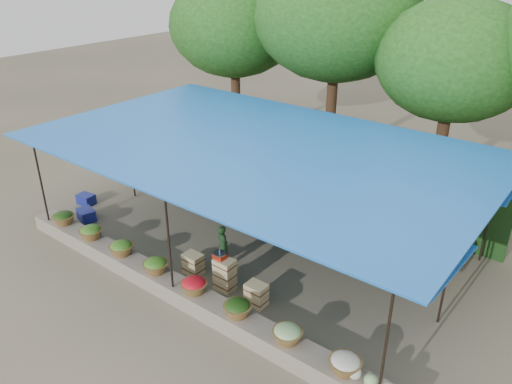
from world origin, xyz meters
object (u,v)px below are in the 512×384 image
Objects in this scene: weighing_scale at (220,255)px; vendor_seated at (223,246)px; crate_counter at (224,277)px; blue_crate_front at (86,215)px; blue_crate_back at (86,199)px.

weighing_scale is 0.28× the size of vendor_seated.
crate_counter reaches higher than blue_crate_front.
crate_counter is 4.67× the size of blue_crate_back.
vendor_seated is at bearing 23.36° from blue_crate_front.
crate_counter is at bearing -11.70° from blue_crate_back.
vendor_seated is (-0.52, 0.68, -0.30)m from weighing_scale.
crate_counter is 0.96m from vendor_seated.
vendor_seated is (-0.62, 0.68, 0.24)m from crate_counter.
weighing_scale is at bearing 142.96° from vendor_seated.
blue_crate_front is 1.06m from blue_crate_back.
blue_crate_front reaches higher than blue_crate_back.
blue_crate_back is at bearing 174.44° from crate_counter.
blue_crate_front is (-5.10, -0.01, -0.68)m from weighing_scale.
weighing_scale reaches higher than blue_crate_front.
weighing_scale is 6.04m from blue_crate_back.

